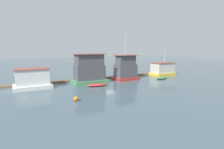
{
  "coord_description": "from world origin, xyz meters",
  "views": [
    {
      "loc": [
        -16.72,
        -31.83,
        6.72
      ],
      "look_at": [
        0.0,
        -1.0,
        1.4
      ],
      "focal_mm": 28.0,
      "sensor_mm": 36.0,
      "label": 1
    }
  ],
  "objects_px": {
    "houseboat_red": "(126,69)",
    "houseboat_yellow": "(162,69)",
    "houseboat_white": "(32,79)",
    "houseboat_green": "(89,70)",
    "buoy_orange": "(76,99)",
    "dinghy_red": "(97,85)",
    "dinghy_green": "(162,78)"
  },
  "relations": [
    {
      "from": "houseboat_red",
      "to": "houseboat_yellow",
      "type": "relative_size",
      "value": 1.48
    },
    {
      "from": "houseboat_white",
      "to": "houseboat_green",
      "type": "xyz_separation_m",
      "value": [
        10.06,
        -0.43,
        0.97
      ]
    },
    {
      "from": "houseboat_green",
      "to": "buoy_orange",
      "type": "height_order",
      "value": "houseboat_green"
    },
    {
      "from": "houseboat_red",
      "to": "dinghy_red",
      "type": "relative_size",
      "value": 2.44
    },
    {
      "from": "houseboat_green",
      "to": "dinghy_red",
      "type": "height_order",
      "value": "houseboat_green"
    },
    {
      "from": "houseboat_red",
      "to": "houseboat_white",
      "type": "bearing_deg",
      "value": 178.91
    },
    {
      "from": "houseboat_white",
      "to": "houseboat_red",
      "type": "relative_size",
      "value": 0.63
    },
    {
      "from": "houseboat_white",
      "to": "dinghy_green",
      "type": "xyz_separation_m",
      "value": [
        25.65,
        -3.72,
        -1.35
      ]
    },
    {
      "from": "houseboat_red",
      "to": "dinghy_green",
      "type": "distance_m",
      "value": 8.3
    },
    {
      "from": "houseboat_green",
      "to": "dinghy_green",
      "type": "relative_size",
      "value": 2.11
    },
    {
      "from": "houseboat_green",
      "to": "buoy_orange",
      "type": "relative_size",
      "value": 10.81
    },
    {
      "from": "houseboat_white",
      "to": "dinghy_green",
      "type": "height_order",
      "value": "houseboat_white"
    },
    {
      "from": "houseboat_yellow",
      "to": "houseboat_red",
      "type": "bearing_deg",
      "value": -177.41
    },
    {
      "from": "houseboat_red",
      "to": "dinghy_green",
      "type": "bearing_deg",
      "value": -24.83
    },
    {
      "from": "houseboat_green",
      "to": "dinghy_green",
      "type": "bearing_deg",
      "value": -11.9
    },
    {
      "from": "buoy_orange",
      "to": "dinghy_green",
      "type": "bearing_deg",
      "value": 17.68
    },
    {
      "from": "houseboat_white",
      "to": "houseboat_yellow",
      "type": "distance_m",
      "value": 29.65
    },
    {
      "from": "houseboat_white",
      "to": "houseboat_green",
      "type": "bearing_deg",
      "value": -2.46
    },
    {
      "from": "houseboat_yellow",
      "to": "dinghy_red",
      "type": "bearing_deg",
      "value": -168.86
    },
    {
      "from": "houseboat_green",
      "to": "houseboat_yellow",
      "type": "relative_size",
      "value": 1.01
    },
    {
      "from": "dinghy_red",
      "to": "buoy_orange",
      "type": "height_order",
      "value": "buoy_orange"
    },
    {
      "from": "dinghy_red",
      "to": "houseboat_white",
      "type": "bearing_deg",
      "value": 160.32
    },
    {
      "from": "dinghy_green",
      "to": "buoy_orange",
      "type": "height_order",
      "value": "buoy_orange"
    },
    {
      "from": "houseboat_yellow",
      "to": "dinghy_red",
      "type": "xyz_separation_m",
      "value": [
        -19.41,
        -3.82,
        -1.31
      ]
    },
    {
      "from": "houseboat_yellow",
      "to": "buoy_orange",
      "type": "height_order",
      "value": "houseboat_yellow"
    },
    {
      "from": "houseboat_yellow",
      "to": "dinghy_red",
      "type": "relative_size",
      "value": 1.65
    },
    {
      "from": "dinghy_red",
      "to": "buoy_orange",
      "type": "xyz_separation_m",
      "value": [
        -5.96,
        -6.87,
        0.08
      ]
    },
    {
      "from": "houseboat_green",
      "to": "houseboat_yellow",
      "type": "xyz_separation_m",
      "value": [
        19.59,
        0.59,
        -1.02
      ]
    },
    {
      "from": "houseboat_white",
      "to": "dinghy_red",
      "type": "relative_size",
      "value": 1.54
    },
    {
      "from": "houseboat_white",
      "to": "buoy_orange",
      "type": "height_order",
      "value": "houseboat_white"
    },
    {
      "from": "houseboat_red",
      "to": "houseboat_yellow",
      "type": "height_order",
      "value": "houseboat_red"
    },
    {
      "from": "houseboat_white",
      "to": "houseboat_green",
      "type": "relative_size",
      "value": 0.92
    }
  ]
}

